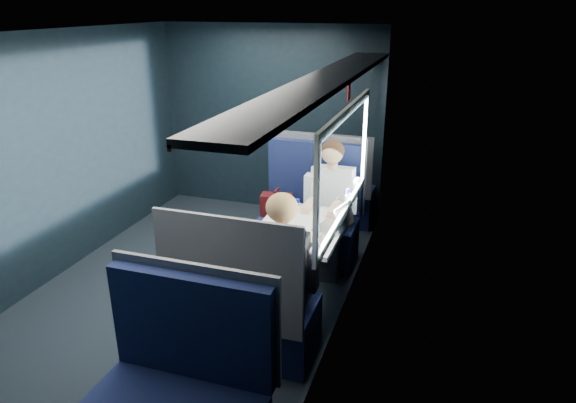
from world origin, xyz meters
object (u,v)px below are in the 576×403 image
(laptop, at_px, (337,222))
(seat_row_back, at_px, (184,396))
(seat_bay_near, at_px, (308,219))
(seat_row_front, at_px, (330,191))
(man, at_px, (330,201))
(cup, at_px, (347,208))
(table, at_px, (303,234))
(woman, at_px, (284,266))
(bottle_small, at_px, (347,203))
(seat_bay_far, at_px, (245,310))

(laptop, bearing_deg, seat_row_back, -104.45)
(seat_bay_near, xyz_separation_m, seat_row_front, (0.01, 0.92, -0.01))
(seat_bay_near, distance_m, man, 0.43)
(seat_bay_near, height_order, seat_row_back, seat_bay_near)
(seat_row_back, bearing_deg, man, 84.28)
(seat_bay_near, bearing_deg, cup, -43.69)
(seat_row_back, height_order, cup, seat_row_back)
(seat_row_front, bearing_deg, table, -84.20)
(woman, relative_size, laptop, 3.85)
(seat_bay_near, bearing_deg, woman, -80.57)
(man, relative_size, laptop, 3.85)
(table, bearing_deg, man, 84.48)
(cup, bearing_deg, man, 127.68)
(seat_row_front, distance_m, cup, 1.52)
(laptop, bearing_deg, seat_row_front, 105.02)
(seat_bay_near, xyz_separation_m, bottle_small, (0.49, -0.50, 0.43))
(table, height_order, laptop, laptop)
(seat_row_front, bearing_deg, seat_bay_near, -90.76)
(seat_bay_near, xyz_separation_m, woman, (0.26, -1.58, 0.31))
(table, bearing_deg, seat_row_back, -95.80)
(seat_row_front, bearing_deg, cup, -71.07)
(seat_bay_near, xyz_separation_m, seat_bay_far, (0.01, -1.75, -0.01))
(seat_row_front, bearing_deg, woman, -84.30)
(seat_bay_far, height_order, seat_row_back, seat_bay_far)
(seat_row_back, xyz_separation_m, laptop, (0.47, 1.83, 0.39))
(seat_bay_far, distance_m, man, 1.62)
(seat_bay_near, height_order, woman, woman)
(seat_bay_far, relative_size, woman, 0.95)
(seat_row_front, height_order, laptop, seat_row_front)
(table, distance_m, woman, 0.71)
(seat_bay_far, bearing_deg, table, 78.22)
(man, distance_m, cup, 0.38)
(seat_row_front, bearing_deg, man, -77.17)
(seat_row_front, distance_m, man, 1.17)
(seat_bay_near, distance_m, bottle_small, 0.82)
(table, height_order, bottle_small, bottle_small)
(bottle_small, bearing_deg, cup, 94.54)
(seat_bay_far, relative_size, laptop, 3.67)
(cup, bearing_deg, laptop, -90.79)
(seat_bay_far, xyz_separation_m, woman, (0.25, 0.17, 0.31))
(man, distance_m, laptop, 0.70)
(seat_row_front, relative_size, man, 0.88)
(table, distance_m, cup, 0.52)
(seat_bay_near, relative_size, laptop, 3.67)
(seat_bay_near, bearing_deg, seat_row_front, 89.24)
(woman, bearing_deg, seat_bay_far, -146.18)
(man, bearing_deg, cup, -52.32)
(table, xyz_separation_m, man, (0.07, 0.70, 0.06))
(woman, xyz_separation_m, laptop, (0.22, 0.74, 0.07))
(table, relative_size, bottle_small, 4.10)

